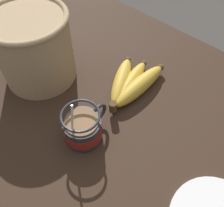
# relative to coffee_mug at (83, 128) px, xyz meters

# --- Properties ---
(table) EXTENTS (0.98, 0.98, 0.04)m
(table) POSITION_rel_coffee_mug_xyz_m (0.03, 0.02, -0.06)
(table) COLOR #332319
(table) RESTS_ON ground
(coffee_mug) EXTENTS (0.13, 0.09, 0.14)m
(coffee_mug) POSITION_rel_coffee_mug_xyz_m (0.00, 0.00, 0.00)
(coffee_mug) COLOR #28282D
(coffee_mug) RESTS_ON table
(banana_bunch) EXTENTS (0.23, 0.13, 0.04)m
(banana_bunch) POSITION_rel_coffee_mug_xyz_m (0.20, 0.02, -0.02)
(banana_bunch) COLOR #4C381E
(banana_bunch) RESTS_ON table
(woven_basket) EXTENTS (0.21, 0.21, 0.20)m
(woven_basket) POSITION_rel_coffee_mug_xyz_m (0.06, 0.25, 0.07)
(woven_basket) COLOR tan
(woven_basket) RESTS_ON table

